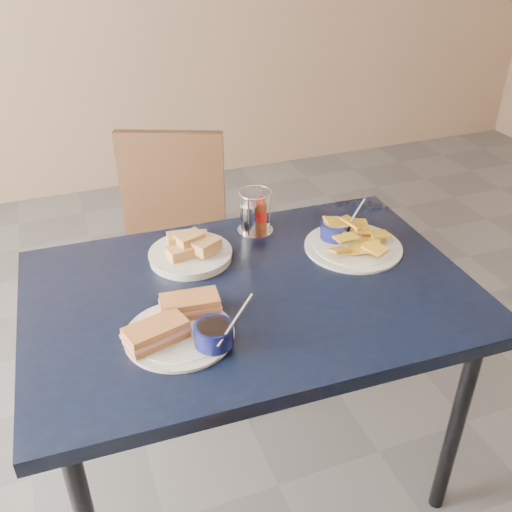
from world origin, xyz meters
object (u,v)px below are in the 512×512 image
object	(u,v)px
sandwich_plate	(183,326)
plantain_plate	(348,240)
bread_basket	(191,251)
chair_far	(163,232)
condiment_caddy	(254,215)
dining_table	(251,309)

from	to	relation	value
sandwich_plate	plantain_plate	size ratio (longest dim) A/B	1.05
sandwich_plate	bread_basket	size ratio (longest dim) A/B	1.29
chair_far	condiment_caddy	distance (m)	0.64
plantain_plate	condiment_caddy	size ratio (longest dim) A/B	2.10
condiment_caddy	bread_basket	bearing A→B (deg)	-158.86
bread_basket	chair_far	bearing A→B (deg)	86.42
sandwich_plate	plantain_plate	world-z (taller)	same
sandwich_plate	condiment_caddy	xyz separation A→B (m)	(0.33, 0.41, 0.03)
chair_far	bread_basket	world-z (taller)	chair_far
chair_far	bread_basket	distance (m)	0.68
plantain_plate	bread_basket	distance (m)	0.46
dining_table	sandwich_plate	bearing A→B (deg)	-150.14
sandwich_plate	bread_basket	xyz separation A→B (m)	(0.10, 0.32, -0.00)
condiment_caddy	chair_far	bearing A→B (deg)	109.14
dining_table	chair_far	world-z (taller)	chair_far
chair_far	condiment_caddy	xyz separation A→B (m)	(0.18, -0.53, 0.30)
sandwich_plate	plantain_plate	xyz separation A→B (m)	(0.56, 0.22, -0.01)
bread_basket	condiment_caddy	size ratio (longest dim) A/B	1.71
chair_far	sandwich_plate	distance (m)	0.99
plantain_plate	condiment_caddy	xyz separation A→B (m)	(-0.23, 0.18, 0.04)
chair_far	condiment_caddy	bearing A→B (deg)	-70.86
chair_far	condiment_caddy	size ratio (longest dim) A/B	6.46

